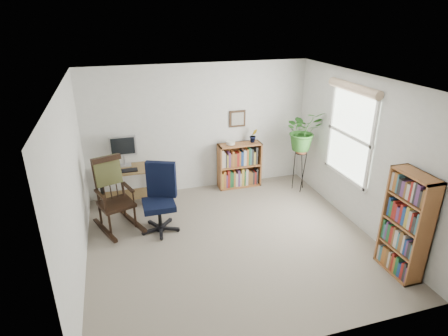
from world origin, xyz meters
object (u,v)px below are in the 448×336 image
object	(u,v)px
office_chair	(158,200)
rocking_chair	(115,195)
tall_bookshelf	(406,225)
low_bookshelf	(239,165)
desk	(127,186)

from	to	relation	value
office_chair	rocking_chair	xyz separation A→B (m)	(-0.63, 0.28, 0.04)
office_chair	tall_bookshelf	distance (m)	3.49
office_chair	rocking_chair	bearing A→B (deg)	179.42
low_bookshelf	tall_bookshelf	size ratio (longest dim) A/B	0.62
office_chair	tall_bookshelf	world-z (taller)	tall_bookshelf
desk	rocking_chair	bearing A→B (deg)	-104.52
desk	rocking_chair	distance (m)	0.87
desk	tall_bookshelf	xyz separation A→B (m)	(3.33, -3.00, 0.38)
desk	tall_bookshelf	size ratio (longest dim) A/B	0.66
desk	tall_bookshelf	bearing A→B (deg)	-42.01
low_bookshelf	rocking_chair	bearing A→B (deg)	-158.60
desk	tall_bookshelf	world-z (taller)	tall_bookshelf
desk	rocking_chair	world-z (taller)	rocking_chair
desk	office_chair	size ratio (longest dim) A/B	0.85
tall_bookshelf	low_bookshelf	bearing A→B (deg)	110.67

